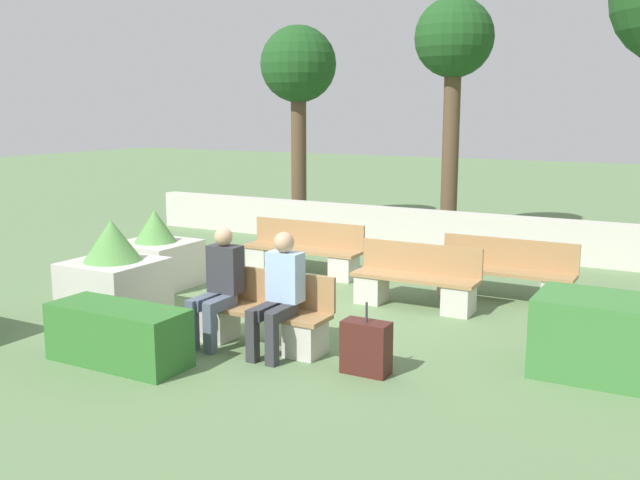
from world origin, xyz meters
name	(u,v)px	position (x,y,z in m)	size (l,w,h in m)	color
ground_plane	(295,313)	(0.00, 0.00, 0.00)	(60.00, 60.00, 0.00)	#607F51
perimeter_wall	(427,230)	(0.00, 4.87, 0.38)	(12.42, 0.30, 0.75)	beige
bench_front	(262,319)	(0.33, -1.28, 0.31)	(1.63, 0.48, 0.83)	#A37A4C
bench_left_side	(303,254)	(-1.04, 2.01, 0.33)	(1.99, 0.49, 0.83)	#A37A4C
bench_right_side	(415,284)	(1.26, 1.04, 0.31)	(1.70, 0.48, 0.83)	#A37A4C
bench_back	(505,277)	(2.21, 1.98, 0.32)	(1.89, 0.49, 0.83)	#A37A4C
person_seated_man	(279,288)	(0.65, -1.41, 0.73)	(0.38, 0.64, 1.33)	#333338
person_seated_woman	(219,281)	(-0.15, -1.41, 0.72)	(0.38, 0.64, 1.31)	#515B70
hedge_block_near_left	(119,335)	(-0.68, -2.46, 0.31)	(1.53, 0.60, 0.61)	#33702D
hedge_block_near_right	(604,337)	(3.81, -0.42, 0.40)	(1.32, 0.89, 0.80)	#3D7A38
planter_corner_left	(114,276)	(-1.94, -1.22, 0.53)	(1.05, 1.05, 1.25)	beige
planter_corner_right	(156,256)	(-2.56, 0.26, 0.45)	(1.05, 1.05, 1.15)	beige
suitcase	(366,348)	(1.72, -1.49, 0.27)	(0.48, 0.25, 0.74)	#471E19
tree_leftmost	(298,71)	(-3.69, 6.42, 3.46)	(1.70, 1.70, 4.46)	brown
tree_center_left	(454,48)	(-0.11, 6.43, 3.81)	(1.58, 1.58, 4.81)	brown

